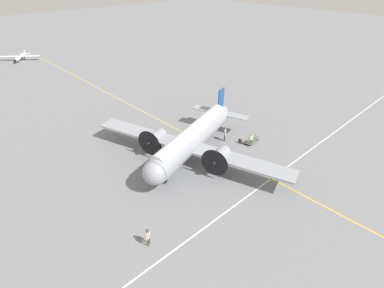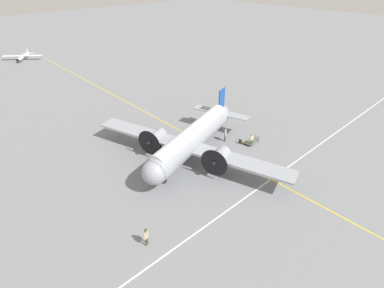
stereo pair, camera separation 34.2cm
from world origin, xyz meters
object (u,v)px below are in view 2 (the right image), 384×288
(airliner_main, at_px, (190,140))
(passenger_boarding, at_px, (225,134))
(ramp_agent, at_px, (251,138))
(suitcase_near_door, at_px, (240,142))
(baggage_cart, at_px, (252,141))
(light_aircraft_distant, at_px, (23,57))
(crew_foreground, at_px, (146,235))

(airliner_main, height_order, passenger_boarding, airliner_main)
(ramp_agent, xyz_separation_m, suitcase_near_door, (1.32, 0.54, -0.83))
(ramp_agent, bearing_deg, baggage_cart, -128.80)
(passenger_boarding, bearing_deg, light_aircraft_distant, -134.53)
(airliner_main, bearing_deg, baggage_cart, 144.04)
(crew_foreground, height_order, light_aircraft_distant, light_aircraft_distant)
(passenger_boarding, bearing_deg, crew_foreground, -29.01)
(ramp_agent, bearing_deg, airliner_main, -1.12)
(suitcase_near_door, height_order, baggage_cart, suitcase_near_door)
(airliner_main, relative_size, crew_foreground, 14.41)
(suitcase_near_door, bearing_deg, crew_foreground, 105.94)
(ramp_agent, distance_m, baggage_cart, 1.21)
(suitcase_near_door, distance_m, light_aircraft_distant, 64.21)
(airliner_main, height_order, ramp_agent, airliner_main)
(crew_foreground, distance_m, light_aircraft_distant, 70.01)
(ramp_agent, bearing_deg, light_aircraft_distant, -61.10)
(airliner_main, xyz_separation_m, baggage_cart, (-2.83, -8.63, -2.35))
(suitcase_near_door, distance_m, baggage_cart, 1.57)
(crew_foreground, xyz_separation_m, passenger_boarding, (7.31, -18.06, 0.02))
(suitcase_near_door, bearing_deg, airliner_main, 75.21)
(airliner_main, relative_size, ramp_agent, 13.70)
(crew_foreground, height_order, passenger_boarding, passenger_boarding)
(crew_foreground, distance_m, ramp_agent, 20.03)
(airliner_main, distance_m, ramp_agent, 8.66)
(crew_foreground, relative_size, baggage_cart, 0.70)
(airliner_main, xyz_separation_m, passenger_boarding, (-0.07, -6.33, -1.51))
(airliner_main, bearing_deg, crew_foreground, 14.39)
(crew_foreground, xyz_separation_m, light_aircraft_distant, (69.14, -11.00, -0.30))
(airliner_main, height_order, baggage_cart, airliner_main)
(airliner_main, xyz_separation_m, light_aircraft_distant, (61.76, 0.72, -1.83))
(ramp_agent, xyz_separation_m, light_aircraft_distant, (65.02, 8.60, -0.33))
(baggage_cart, bearing_deg, crew_foreground, 6.83)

